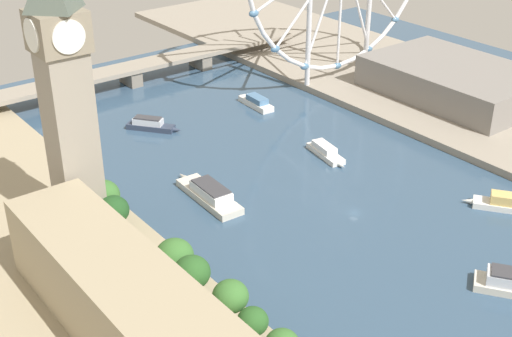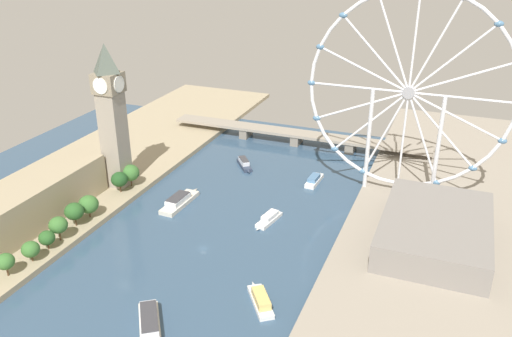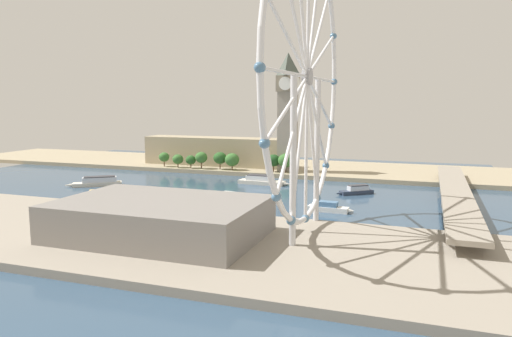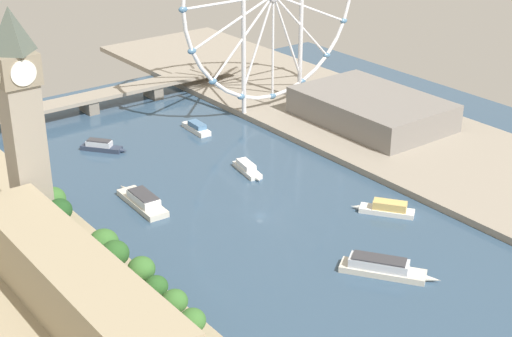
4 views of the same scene
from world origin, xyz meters
name	(u,v)px [view 1 (image 1 of 4)]	position (x,y,z in m)	size (l,w,h in m)	color
ground_plane	(354,212)	(0.00, 0.00, 0.00)	(381.66, 381.66, 0.00)	#334C66
clock_tower	(66,96)	(-77.78, 41.70, 47.61)	(15.26, 15.26, 85.68)	gray
parliament_block	(147,327)	(-91.62, -23.66, 14.13)	(22.00, 114.73, 22.26)	tan
tree_row_embankment	(180,261)	(-69.19, -1.84, 10.98)	(12.90, 108.72, 13.63)	#513823
riverside_hall	(455,80)	(106.54, 43.66, 10.03)	(51.32, 76.53, 14.07)	gray
river_bridge	(130,70)	(0.00, 153.43, 7.09)	(193.66, 14.54, 9.14)	gray
tour_boat_0	(209,193)	(-33.60, 36.74, 2.45)	(10.08, 36.16, 6.21)	beige
tour_boat_1	(326,152)	(21.29, 37.12, 1.86)	(9.34, 23.42, 4.59)	white
tour_boat_2	(151,125)	(-19.74, 100.43, 2.20)	(17.59, 21.05, 5.45)	#2D384C
tour_boat_3	(508,203)	(42.37, -29.94, 2.25)	(18.59, 23.54, 5.49)	white
tour_boat_4	(256,102)	(30.76, 93.92, 2.04)	(7.06, 23.68, 5.08)	white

